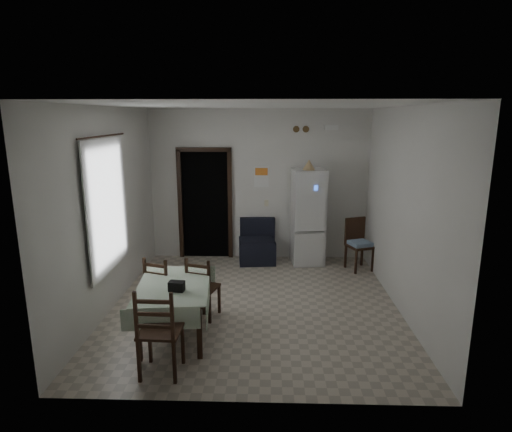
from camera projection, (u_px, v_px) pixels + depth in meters
The scene contains 25 objects.
ground at pixel (255, 304), 6.42m from camera, with size 4.50×4.50×0.00m, color #AB9E8B.
ceiling at pixel (255, 105), 5.76m from camera, with size 4.20×4.50×0.02m, color white, non-canonical shape.
wall_back at pixel (259, 185), 8.28m from camera, with size 4.20×0.02×2.90m, color silver, non-canonical shape.
wall_front at pixel (247, 263), 3.90m from camera, with size 4.20×0.02×2.90m, color silver, non-canonical shape.
wall_left at pixel (109, 209), 6.15m from camera, with size 0.02×4.50×2.90m, color silver, non-canonical shape.
wall_right at pixel (404, 211), 6.02m from camera, with size 0.02×4.50×2.90m, color silver, non-canonical shape.
doorway at pixel (207, 203), 8.60m from camera, with size 1.06×0.52×2.22m.
window_recess at pixel (100, 205), 5.94m from camera, with size 0.10×1.20×1.60m, color silver.
curtain at pixel (108, 205), 5.93m from camera, with size 0.02×1.45×1.85m, color silver.
curtain_rod at pixel (103, 136), 5.72m from camera, with size 0.02×0.02×1.60m, color black.
calendar at pixel (261, 177), 8.23m from camera, with size 0.28×0.02×0.40m, color white.
calendar_image at pixel (261, 172), 8.20m from camera, with size 0.24×0.01×0.14m, color orange.
light_switch at pixel (266, 203), 8.34m from camera, with size 0.08×0.02×0.12m, color beige.
vent_left at pixel (296, 129), 8.00m from camera, with size 0.12×0.12×0.03m, color brown.
vent_right at pixel (306, 129), 7.99m from camera, with size 0.12×0.12×0.03m, color brown.
emergency_light at pixel (331, 128), 7.95m from camera, with size 0.25×0.07×0.09m, color white.
fridge at pixel (308, 217), 8.06m from camera, with size 0.58×0.58×1.80m, color silver, non-canonical shape.
tan_cone at pixel (309, 165), 7.76m from camera, with size 0.23×0.23×0.19m, color tan.
navy_seat at pixel (257, 241), 8.20m from camera, with size 0.68×0.66×0.82m, color black, non-canonical shape.
corner_chair at pixel (360, 245), 7.78m from camera, with size 0.41×0.41×0.95m, color black, non-canonical shape.
dining_table at pixel (175, 310), 5.46m from camera, with size 0.88×1.34×0.69m, color #ADC0A4, non-canonical shape.
black_bag at pixel (177, 286), 5.17m from camera, with size 0.19×0.11×0.12m, color black.
dining_chair_far_left at pixel (163, 286), 5.95m from camera, with size 0.39×0.39×0.90m, color black, non-canonical shape.
dining_chair_far_right at pixel (203, 286), 5.95m from camera, with size 0.38×0.38×0.89m, color black, non-canonical shape.
dining_chair_near_head at pixel (160, 330), 4.61m from camera, with size 0.44×0.44×1.03m, color black, non-canonical shape.
Camera 1 is at (0.20, -5.94, 2.76)m, focal length 30.00 mm.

